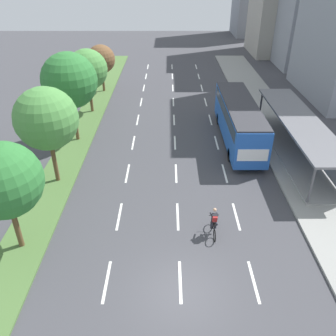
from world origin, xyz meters
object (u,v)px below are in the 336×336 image
bus (239,118)px  median_tree_fifth (101,59)px  median_tree_third (69,81)px  median_tree_fourth (87,70)px  cyclist (214,223)px  median_tree_nearest (3,181)px  bus_shelter (300,133)px  median_tree_second (46,119)px

bus → median_tree_fifth: (-13.30, 12.84, 1.66)m
median_tree_third → median_tree_fourth: size_ratio=1.18×
cyclist → median_tree_fifth: size_ratio=0.35×
cyclist → median_tree_fourth: 21.12m
median_tree_third → median_tree_fifth: median_tree_third is taller
median_tree_nearest → median_tree_fifth: 25.60m
bus_shelter → median_tree_nearest: (-17.88, -10.28, 2.33)m
median_tree_fourth → bus_shelter: bearing=-26.7°
median_tree_second → median_tree_third: size_ratio=0.91×
median_tree_fourth → median_tree_third: bearing=-90.2°
median_tree_second → median_tree_fourth: bearing=90.2°
bus_shelter → median_tree_nearest: median_tree_nearest is taller
bus → median_tree_fourth: size_ratio=1.86×
median_tree_fifth → cyclist: bearing=-67.9°
median_tree_nearest → bus_shelter: bearing=29.9°
cyclist → median_tree_second: 12.09m
bus → bus_shelter: bearing=-29.9°
median_tree_nearest → median_tree_second: bearing=88.5°
bus → median_tree_nearest: bearing=-136.9°
median_tree_second → median_tree_third: (-0.06, 6.40, 0.49)m
median_tree_nearest → median_tree_third: bearing=89.5°
median_tree_second → median_tree_fifth: (0.13, 19.19, -0.91)m
median_tree_nearest → median_tree_fourth: 19.19m
cyclist → median_tree_nearest: median_tree_nearest is taller
median_tree_second → median_tree_nearest: bearing=-91.5°
cyclist → median_tree_second: (-10.11, 5.40, 3.85)m
median_tree_nearest → median_tree_fourth: median_tree_fourth is taller
bus → cyclist: (-3.32, -11.75, -1.28)m
median_tree_nearest → median_tree_third: (0.11, 12.79, 0.93)m
median_tree_fourth → median_tree_fifth: median_tree_fourth is taller
bus_shelter → cyclist: bus_shelter is taller
median_tree_third → cyclist: bearing=-49.2°
cyclist → median_tree_fourth: size_ratio=0.30×
median_tree_nearest → median_tree_second: (0.17, 6.40, 0.44)m
bus → median_tree_nearest: 18.76m
cyclist → median_tree_nearest: bearing=-174.4°
cyclist → median_tree_second: median_tree_second is taller
bus_shelter → bus: size_ratio=1.25×
median_tree_third → median_tree_fourth: median_tree_third is taller
bus_shelter → median_tree_fifth: bearing=139.0°
median_tree_fourth → cyclist: bearing=-60.8°
cyclist → median_tree_second: size_ratio=0.28×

